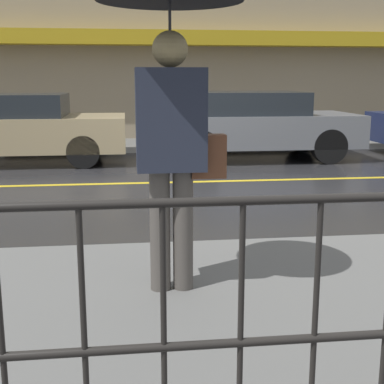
% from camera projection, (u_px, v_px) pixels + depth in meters
% --- Properties ---
extents(ground_plane, '(80.00, 80.00, 0.00)m').
position_uv_depth(ground_plane, '(201.00, 182.00, 8.57)').
color(ground_plane, '#262628').
extents(sidewalk_near, '(28.00, 3.11, 0.13)m').
position_uv_depth(sidewalk_near, '(308.00, 316.00, 3.56)').
color(sidewalk_near, '#60605E').
rests_on(sidewalk_near, ground_plane).
extents(sidewalk_far, '(28.00, 1.81, 0.13)m').
position_uv_depth(sidewalk_far, '(175.00, 145.00, 12.92)').
color(sidewalk_far, '#60605E').
rests_on(sidewalk_far, ground_plane).
extents(lane_marking, '(25.20, 0.12, 0.01)m').
position_uv_depth(lane_marking, '(201.00, 182.00, 8.57)').
color(lane_marking, gold).
rests_on(lane_marking, ground_plane).
extents(building_storefront, '(28.00, 0.85, 5.92)m').
position_uv_depth(building_storefront, '(171.00, 25.00, 13.32)').
color(building_storefront, gray).
rests_on(building_storefront, ground_plane).
extents(pedestrian, '(0.96, 0.96, 2.19)m').
position_uv_depth(pedestrian, '(171.00, 54.00, 3.52)').
color(pedestrian, '#4C4742').
rests_on(pedestrian, sidewalk_near).
extents(car_tan, '(4.08, 1.83, 1.34)m').
position_uv_depth(car_tan, '(18.00, 128.00, 10.38)').
color(car_tan, tan).
rests_on(car_tan, ground_plane).
extents(car_grey, '(4.01, 1.93, 1.37)m').
position_uv_depth(car_grey, '(255.00, 124.00, 10.93)').
color(car_grey, slate).
rests_on(car_grey, ground_plane).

